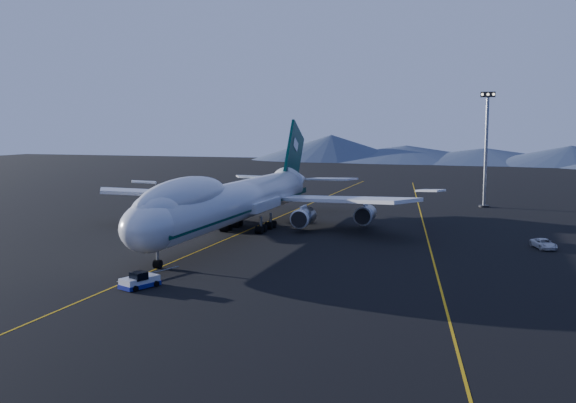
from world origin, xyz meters
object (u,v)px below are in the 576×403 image
(boeing_747, at_px, (237,200))
(service_van, at_px, (544,244))
(floodlight_mast, at_px, (486,149))
(pushback_tug, at_px, (140,282))

(boeing_747, bearing_deg, service_van, 3.04)
(service_van, height_order, floodlight_mast, floodlight_mast)
(boeing_747, relative_size, pushback_tug, 14.81)
(boeing_747, relative_size, floodlight_mast, 2.85)
(service_van, bearing_deg, pushback_tug, -159.30)
(boeing_747, height_order, service_van, boeing_747)
(boeing_747, xyz_separation_m, service_van, (47.72, 2.53, -5.09))
(service_van, xyz_separation_m, floodlight_mast, (-9.04, 48.50, 12.17))
(service_van, bearing_deg, floodlight_mast, 80.65)
(pushback_tug, bearing_deg, service_van, 62.54)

